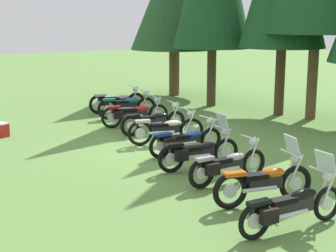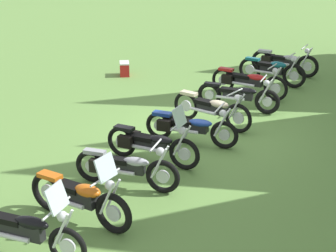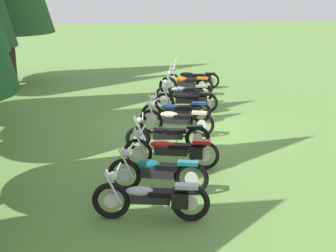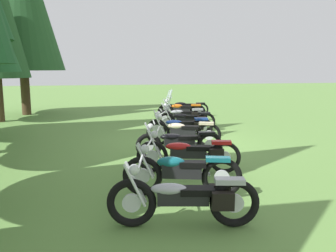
{
  "view_description": "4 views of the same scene",
  "coord_description": "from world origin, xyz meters",
  "px_view_note": "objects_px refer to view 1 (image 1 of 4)",
  "views": [
    {
      "loc": [
        11.54,
        -8.25,
        3.7
      ],
      "look_at": [
        0.14,
        -0.27,
        0.72
      ],
      "focal_mm": 54.85,
      "sensor_mm": 36.0,
      "label": 1
    },
    {
      "loc": [
        12.46,
        2.7,
        5.08
      ],
      "look_at": [
        1.41,
        -0.42,
        0.66
      ],
      "focal_mm": 59.68,
      "sensor_mm": 36.0,
      "label": 2
    },
    {
      "loc": [
        -14.49,
        2.44,
        4.46
      ],
      "look_at": [
        -1.6,
        0.55,
        0.6
      ],
      "focal_mm": 52.54,
      "sensor_mm": 36.0,
      "label": 3
    },
    {
      "loc": [
        -10.66,
        2.75,
        2.36
      ],
      "look_at": [
        -0.68,
        0.65,
        0.66
      ],
      "focal_mm": 37.16,
      "sensor_mm": 36.0,
      "label": 4
    }
  ],
  "objects_px": {
    "motorcycle_3": "(154,121)",
    "motorcycle_4": "(167,129)",
    "motorcycle_1": "(127,106)",
    "motorcycle_2": "(134,113)",
    "motorcycle_0": "(116,101)",
    "motorcycle_9": "(292,205)",
    "motorcycle_7": "(227,165)",
    "motorcycle_8": "(265,182)",
    "motorcycle_6": "(198,151)",
    "picnic_cooler": "(0,129)",
    "motorcycle_5": "(185,140)"
  },
  "relations": [
    {
      "from": "motorcycle_3",
      "to": "motorcycle_4",
      "type": "distance_m",
      "value": 1.43
    },
    {
      "from": "motorcycle_1",
      "to": "motorcycle_2",
      "type": "distance_m",
      "value": 1.52
    },
    {
      "from": "motorcycle_0",
      "to": "motorcycle_4",
      "type": "distance_m",
      "value": 5.5
    },
    {
      "from": "motorcycle_2",
      "to": "motorcycle_9",
      "type": "relative_size",
      "value": 0.98
    },
    {
      "from": "motorcycle_1",
      "to": "motorcycle_2",
      "type": "xyz_separation_m",
      "value": [
        1.41,
        -0.57,
        -0.01
      ]
    },
    {
      "from": "motorcycle_1",
      "to": "motorcycle_3",
      "type": "distance_m",
      "value": 2.81
    },
    {
      "from": "motorcycle_7",
      "to": "motorcycle_3",
      "type": "bearing_deg",
      "value": 76.94
    },
    {
      "from": "motorcycle_8",
      "to": "motorcycle_6",
      "type": "bearing_deg",
      "value": 96.61
    },
    {
      "from": "motorcycle_2",
      "to": "picnic_cooler",
      "type": "bearing_deg",
      "value": -179.89
    },
    {
      "from": "motorcycle_9",
      "to": "motorcycle_2",
      "type": "bearing_deg",
      "value": 81.33
    },
    {
      "from": "motorcycle_4",
      "to": "motorcycle_9",
      "type": "xyz_separation_m",
      "value": [
        6.39,
        -1.78,
        -0.01
      ]
    },
    {
      "from": "motorcycle_8",
      "to": "motorcycle_9",
      "type": "distance_m",
      "value": 1.29
    },
    {
      "from": "motorcycle_4",
      "to": "motorcycle_9",
      "type": "distance_m",
      "value": 6.64
    },
    {
      "from": "motorcycle_1",
      "to": "picnic_cooler",
      "type": "bearing_deg",
      "value": -160.34
    },
    {
      "from": "motorcycle_3",
      "to": "motorcycle_6",
      "type": "relative_size",
      "value": 1.05
    },
    {
      "from": "motorcycle_4",
      "to": "motorcycle_7",
      "type": "distance_m",
      "value": 3.89
    },
    {
      "from": "motorcycle_7",
      "to": "motorcycle_8",
      "type": "xyz_separation_m",
      "value": [
        1.45,
        -0.28,
        0.05
      ]
    },
    {
      "from": "motorcycle_5",
      "to": "motorcycle_8",
      "type": "bearing_deg",
      "value": -97.81
    },
    {
      "from": "motorcycle_7",
      "to": "picnic_cooler",
      "type": "xyz_separation_m",
      "value": [
        -7.58,
        -2.75,
        -0.2
      ]
    },
    {
      "from": "motorcycle_9",
      "to": "picnic_cooler",
      "type": "height_order",
      "value": "motorcycle_9"
    },
    {
      "from": "motorcycle_7",
      "to": "motorcycle_6",
      "type": "bearing_deg",
      "value": 85.4
    },
    {
      "from": "motorcycle_8",
      "to": "motorcycle_9",
      "type": "relative_size",
      "value": 0.92
    },
    {
      "from": "motorcycle_6",
      "to": "motorcycle_3",
      "type": "bearing_deg",
      "value": 82.36
    },
    {
      "from": "motorcycle_6",
      "to": "motorcycle_4",
      "type": "bearing_deg",
      "value": 82.56
    },
    {
      "from": "motorcycle_4",
      "to": "motorcycle_1",
      "type": "bearing_deg",
      "value": 96.5
    },
    {
      "from": "motorcycle_2",
      "to": "motorcycle_6",
      "type": "xyz_separation_m",
      "value": [
        5.22,
        -1.32,
        -0.0
      ]
    },
    {
      "from": "motorcycle_2",
      "to": "motorcycle_6",
      "type": "height_order",
      "value": "motorcycle_6"
    },
    {
      "from": "motorcycle_2",
      "to": "motorcycle_3",
      "type": "height_order",
      "value": "motorcycle_2"
    },
    {
      "from": "motorcycle_1",
      "to": "motorcycle_6",
      "type": "distance_m",
      "value": 6.89
    },
    {
      "from": "motorcycle_0",
      "to": "motorcycle_2",
      "type": "bearing_deg",
      "value": -94.83
    },
    {
      "from": "motorcycle_5",
      "to": "motorcycle_9",
      "type": "relative_size",
      "value": 0.96
    },
    {
      "from": "motorcycle_7",
      "to": "picnic_cooler",
      "type": "height_order",
      "value": "motorcycle_7"
    },
    {
      "from": "motorcycle_6",
      "to": "motorcycle_8",
      "type": "relative_size",
      "value": 1.02
    },
    {
      "from": "motorcycle_3",
      "to": "motorcycle_5",
      "type": "distance_m",
      "value": 2.73
    },
    {
      "from": "motorcycle_3",
      "to": "motorcycle_7",
      "type": "height_order",
      "value": "same"
    },
    {
      "from": "motorcycle_2",
      "to": "motorcycle_3",
      "type": "distance_m",
      "value": 1.33
    },
    {
      "from": "motorcycle_5",
      "to": "picnic_cooler",
      "type": "distance_m",
      "value": 6.14
    },
    {
      "from": "motorcycle_0",
      "to": "motorcycle_6",
      "type": "distance_m",
      "value": 8.15
    },
    {
      "from": "motorcycle_8",
      "to": "motorcycle_5",
      "type": "bearing_deg",
      "value": 92.04
    },
    {
      "from": "motorcycle_2",
      "to": "picnic_cooler",
      "type": "height_order",
      "value": "motorcycle_2"
    },
    {
      "from": "motorcycle_3",
      "to": "motorcycle_1",
      "type": "bearing_deg",
      "value": 83.71
    },
    {
      "from": "motorcycle_0",
      "to": "motorcycle_9",
      "type": "bearing_deg",
      "value": -92.64
    },
    {
      "from": "motorcycle_1",
      "to": "motorcycle_4",
      "type": "distance_m",
      "value": 4.23
    },
    {
      "from": "motorcycle_2",
      "to": "motorcycle_4",
      "type": "relative_size",
      "value": 1.06
    },
    {
      "from": "motorcycle_3",
      "to": "motorcycle_8",
      "type": "bearing_deg",
      "value": -98.01
    },
    {
      "from": "motorcycle_4",
      "to": "motorcycle_5",
      "type": "height_order",
      "value": "motorcycle_4"
    },
    {
      "from": "motorcycle_0",
      "to": "motorcycle_2",
      "type": "distance_m",
      "value": 2.77
    },
    {
      "from": "motorcycle_2",
      "to": "motorcycle_6",
      "type": "bearing_deg",
      "value": -89.15
    },
    {
      "from": "motorcycle_4",
      "to": "motorcycle_8",
      "type": "relative_size",
      "value": 1.01
    },
    {
      "from": "motorcycle_3",
      "to": "motorcycle_4",
      "type": "bearing_deg",
      "value": -101.99
    }
  ]
}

